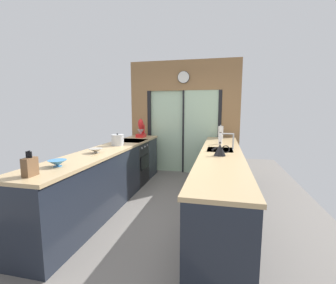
{
  "coord_description": "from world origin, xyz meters",
  "views": [
    {
      "loc": [
        0.9,
        -3.22,
        1.57
      ],
      "look_at": [
        -0.05,
        0.92,
        0.96
      ],
      "focal_mm": 24.97,
      "sensor_mm": 36.0,
      "label": 1
    }
  ],
  "objects_px": {
    "knife_block": "(30,166)",
    "paper_towel_roll": "(221,132)",
    "mixing_bowl_near": "(57,163)",
    "kettle": "(220,150)",
    "soap_bottle": "(220,139)",
    "mixing_bowl_far": "(96,151)",
    "oven_range": "(131,162)",
    "stock_pot": "(118,140)",
    "stand_mixer": "(141,130)"
  },
  "relations": [
    {
      "from": "mixing_bowl_far",
      "to": "kettle",
      "type": "bearing_deg",
      "value": 6.99
    },
    {
      "from": "stock_pot",
      "to": "soap_bottle",
      "type": "distance_m",
      "value": 1.87
    },
    {
      "from": "knife_block",
      "to": "soap_bottle",
      "type": "height_order",
      "value": "knife_block"
    },
    {
      "from": "kettle",
      "to": "soap_bottle",
      "type": "relative_size",
      "value": 1.13
    },
    {
      "from": "knife_block",
      "to": "stand_mixer",
      "type": "xyz_separation_m",
      "value": [
        -0.0,
        3.21,
        0.07
      ]
    },
    {
      "from": "knife_block",
      "to": "oven_range",
      "type": "bearing_deg",
      "value": 90.4
    },
    {
      "from": "soap_bottle",
      "to": "oven_range",
      "type": "bearing_deg",
      "value": 177.07
    },
    {
      "from": "mixing_bowl_near",
      "to": "paper_towel_roll",
      "type": "distance_m",
      "value": 3.48
    },
    {
      "from": "knife_block",
      "to": "mixing_bowl_far",
      "type": "bearing_deg",
      "value": 90.0
    },
    {
      "from": "paper_towel_roll",
      "to": "soap_bottle",
      "type": "bearing_deg",
      "value": -90.0
    },
    {
      "from": "oven_range",
      "to": "kettle",
      "type": "bearing_deg",
      "value": -33.66
    },
    {
      "from": "paper_towel_roll",
      "to": "oven_range",
      "type": "bearing_deg",
      "value": -157.63
    },
    {
      "from": "soap_bottle",
      "to": "kettle",
      "type": "bearing_deg",
      "value": -89.9
    },
    {
      "from": "stand_mixer",
      "to": "soap_bottle",
      "type": "relative_size",
      "value": 1.9
    },
    {
      "from": "mixing_bowl_far",
      "to": "paper_towel_roll",
      "type": "bearing_deg",
      "value": 50.48
    },
    {
      "from": "paper_towel_roll",
      "to": "mixing_bowl_far",
      "type": "bearing_deg",
      "value": -129.52
    },
    {
      "from": "knife_block",
      "to": "soap_bottle",
      "type": "distance_m",
      "value": 3.1
    },
    {
      "from": "mixing_bowl_far",
      "to": "soap_bottle",
      "type": "xyz_separation_m",
      "value": [
        1.78,
        1.33,
        0.06
      ]
    },
    {
      "from": "paper_towel_roll",
      "to": "kettle",
      "type": "bearing_deg",
      "value": -89.94
    },
    {
      "from": "knife_block",
      "to": "stock_pot",
      "type": "distance_m",
      "value": 1.96
    },
    {
      "from": "mixing_bowl_far",
      "to": "kettle",
      "type": "relative_size",
      "value": 0.83
    },
    {
      "from": "paper_towel_roll",
      "to": "mixing_bowl_near",
      "type": "bearing_deg",
      "value": -120.78
    },
    {
      "from": "oven_range",
      "to": "stock_pot",
      "type": "bearing_deg",
      "value": -88.43
    },
    {
      "from": "oven_range",
      "to": "mixing_bowl_far",
      "type": "bearing_deg",
      "value": -89.25
    },
    {
      "from": "knife_block",
      "to": "kettle",
      "type": "distance_m",
      "value": 2.29
    },
    {
      "from": "mixing_bowl_near",
      "to": "mixing_bowl_far",
      "type": "bearing_deg",
      "value": 90.0
    },
    {
      "from": "stand_mixer",
      "to": "kettle",
      "type": "relative_size",
      "value": 1.69
    },
    {
      "from": "knife_block",
      "to": "paper_towel_roll",
      "type": "xyz_separation_m",
      "value": [
        1.78,
        3.37,
        0.04
      ]
    },
    {
      "from": "oven_range",
      "to": "paper_towel_roll",
      "type": "relative_size",
      "value": 3.07
    },
    {
      "from": "mixing_bowl_near",
      "to": "kettle",
      "type": "relative_size",
      "value": 0.82
    },
    {
      "from": "oven_range",
      "to": "knife_block",
      "type": "relative_size",
      "value": 3.66
    },
    {
      "from": "stock_pot",
      "to": "kettle",
      "type": "relative_size",
      "value": 0.88
    },
    {
      "from": "oven_range",
      "to": "soap_bottle",
      "type": "xyz_separation_m",
      "value": [
        1.8,
        -0.09,
        0.56
      ]
    },
    {
      "from": "knife_block",
      "to": "mixing_bowl_near",
      "type": "bearing_deg",
      "value": 90.0
    },
    {
      "from": "soap_bottle",
      "to": "paper_towel_roll",
      "type": "distance_m",
      "value": 0.83
    },
    {
      "from": "mixing_bowl_far",
      "to": "stand_mixer",
      "type": "height_order",
      "value": "stand_mixer"
    },
    {
      "from": "stand_mixer",
      "to": "kettle",
      "type": "distance_m",
      "value": 2.52
    },
    {
      "from": "knife_block",
      "to": "stand_mixer",
      "type": "distance_m",
      "value": 3.21
    },
    {
      "from": "oven_range",
      "to": "stock_pot",
      "type": "relative_size",
      "value": 4.19
    },
    {
      "from": "mixing_bowl_far",
      "to": "mixing_bowl_near",
      "type": "bearing_deg",
      "value": -90.0
    },
    {
      "from": "mixing_bowl_far",
      "to": "stock_pot",
      "type": "distance_m",
      "value": 0.75
    },
    {
      "from": "mixing_bowl_near",
      "to": "stand_mixer",
      "type": "xyz_separation_m",
      "value": [
        0.0,
        2.82,
        0.12
      ]
    },
    {
      "from": "mixing_bowl_far",
      "to": "kettle",
      "type": "height_order",
      "value": "kettle"
    },
    {
      "from": "mixing_bowl_far",
      "to": "stock_pot",
      "type": "height_order",
      "value": "stock_pot"
    },
    {
      "from": "stand_mixer",
      "to": "kettle",
      "type": "bearing_deg",
      "value": -44.88
    },
    {
      "from": "mixing_bowl_far",
      "to": "stand_mixer",
      "type": "xyz_separation_m",
      "value": [
        0.0,
        1.99,
        0.12
      ]
    },
    {
      "from": "knife_block",
      "to": "stand_mixer",
      "type": "height_order",
      "value": "stand_mixer"
    },
    {
      "from": "knife_block",
      "to": "paper_towel_roll",
      "type": "relative_size",
      "value": 0.84
    },
    {
      "from": "soap_bottle",
      "to": "knife_block",
      "type": "bearing_deg",
      "value": -125.01
    },
    {
      "from": "soap_bottle",
      "to": "paper_towel_roll",
      "type": "xyz_separation_m",
      "value": [
        0.0,
        0.83,
        0.04
      ]
    }
  ]
}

